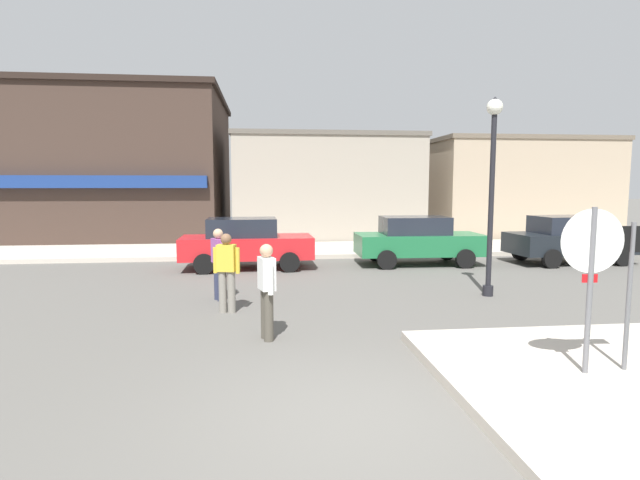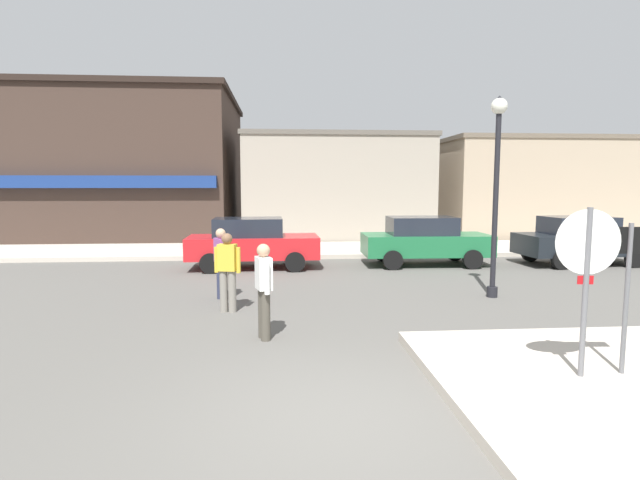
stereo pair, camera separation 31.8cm
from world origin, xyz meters
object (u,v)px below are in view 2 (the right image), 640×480
Objects in this scene: stop_sign at (586,270)px; pedestrian_kerb_side at (221,261)px; pedestrian_crossing_far at (228,270)px; one_way_sign at (627,283)px; parked_car_second at (425,240)px; lamp_post at (497,168)px; pedestrian_crossing_near at (264,288)px; parked_car_nearest at (252,242)px; parked_car_third at (580,240)px.

stop_sign is 1.43× the size of pedestrian_kerb_side.
pedestrian_kerb_side is at bearing 102.75° from pedestrian_crossing_far.
parked_car_second is (0.22, 9.68, -0.52)m from one_way_sign.
lamp_post reaches higher than one_way_sign.
parked_car_second is 7.39m from pedestrian_kerb_side.
pedestrian_crossing_near is (-5.14, -2.75, -2.09)m from lamp_post.
pedestrian_crossing_far is at bearing 112.97° from pedestrian_crossing_near.
parked_car_second is (5.50, 0.15, 0.00)m from parked_car_nearest.
parked_car_second is at bearing 1.56° from parked_car_nearest.
one_way_sign is (0.59, 0.05, -0.19)m from stop_sign.
lamp_post is at bearing -137.76° from parked_car_third.
one_way_sign is 1.30× the size of pedestrian_crossing_near.
one_way_sign is 0.52× the size of parked_car_nearest.
lamp_post is 2.82× the size of pedestrian_crossing_near.
stop_sign is 6.47m from pedestrian_crossing_far.
parked_car_second is at bearing 44.21° from pedestrian_crossing_far.
parked_car_second is 5.07m from parked_car_third.
stop_sign is 1.10× the size of one_way_sign.
one_way_sign is 1.30× the size of pedestrian_crossing_far.
pedestrian_crossing_far is (-0.19, -5.38, 0.06)m from parked_car_nearest.
stop_sign is at bearing -101.68° from lamp_post.
parked_car_third is 2.54× the size of pedestrian_crossing_far.
lamp_post is at bearing 8.53° from pedestrian_crossing_far.
one_way_sign is at bearing -26.03° from pedestrian_crossing_near.
parked_car_nearest is 2.51× the size of pedestrian_crossing_far.
lamp_post is 6.35m from pedestrian_crossing_far.
lamp_post is at bearing -38.07° from parked_car_nearest.
parked_car_third is 12.25m from pedestrian_crossing_near.
parked_car_nearest is 0.99× the size of parked_car_third.
pedestrian_kerb_side is at bearing 177.70° from lamp_post.
pedestrian_crossing_far is 1.17m from pedestrian_kerb_side.
lamp_post is 6.86m from parked_car_third.
pedestrian_crossing_far reaches higher than parked_car_second.
lamp_post is 1.13× the size of parked_car_second.
stop_sign is 11.16m from parked_car_third.
one_way_sign reaches higher than parked_car_nearest.
pedestrian_crossing_far is (-5.47, 4.15, -0.46)m from one_way_sign.
lamp_post is at bearing 28.19° from pedestrian_crossing_near.
parked_car_nearest is 1.00× the size of parked_car_second.
lamp_post is 2.82× the size of pedestrian_crossing_far.
pedestrian_crossing_near is (-4.68, 2.28, -0.46)m from one_way_sign.
pedestrian_crossing_near reaches higher than parked_car_second.
pedestrian_crossing_near is at bearing 153.97° from one_way_sign.
pedestrian_kerb_side is at bearing -159.44° from parked_car_third.
one_way_sign reaches higher than parked_car_second.
one_way_sign is 5.22m from pedestrian_crossing_near.
pedestrian_crossing_near is at bearing -144.40° from parked_car_third.
stop_sign is at bearing -40.70° from pedestrian_crossing_far.
pedestrian_crossing_near is (-4.90, -7.40, 0.06)m from parked_car_second.
pedestrian_kerb_side is (-0.45, -4.25, 0.06)m from parked_car_nearest.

